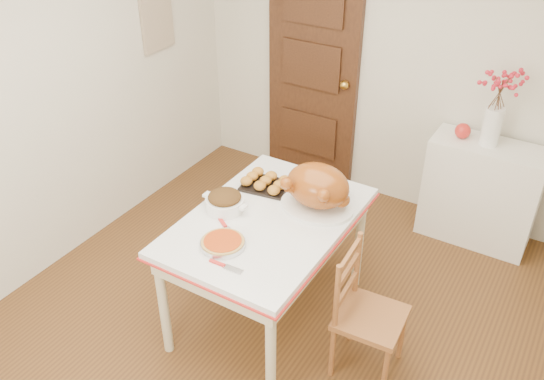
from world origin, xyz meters
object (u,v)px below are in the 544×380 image
Objects in this scene: turkey_platter at (318,188)px; pumpkin_pie at (223,242)px; chair_oak at (371,315)px; sideboard at (480,193)px; kitchen_table at (268,269)px.

pumpkin_pie is at bearing -114.26° from turkey_platter.
chair_oak is 1.82× the size of turkey_platter.
turkey_platter is (-0.75, -1.36, 0.54)m from sideboard.
kitchen_table is (-0.95, -1.61, -0.02)m from sideboard.
sideboard is 0.97× the size of chair_oak.
chair_oak is 0.82m from turkey_platter.
sideboard is 0.62× the size of kitchen_table.
chair_oak reaches higher than kitchen_table.
sideboard is 3.24× the size of pumpkin_pie.
turkey_platter reaches higher than kitchen_table.
pumpkin_pie reaches higher than sideboard.
kitchen_table is 1.56× the size of chair_oak.
kitchen_table is 0.64m from turkey_platter.
kitchen_table is 0.75m from chair_oak.
sideboard is 1.77× the size of turkey_platter.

